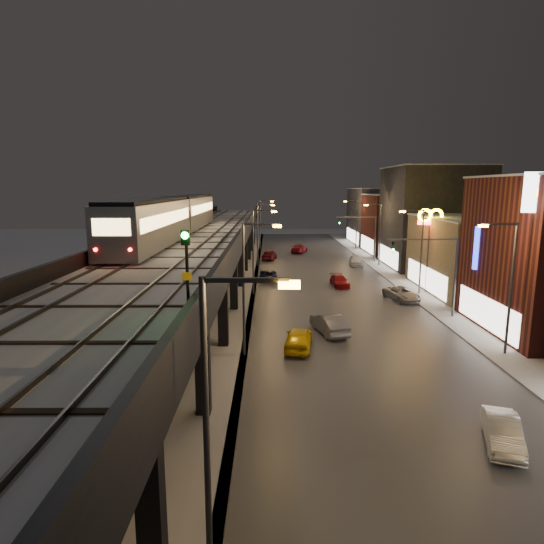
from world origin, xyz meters
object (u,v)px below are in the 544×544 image
object	(u,v)px
car_onc_silver	(502,433)
subway_train	(175,215)
car_taxi	(299,339)
car_onc_red	(356,261)
car_near_white	(329,324)
sign_citgo	(543,216)
rail_signal	(186,254)
car_mid_dark	(299,249)
car_mid_silver	(268,275)
car_onc_white	(339,281)
car_onc_dark	(402,294)
car_far_white	(269,255)

from	to	relation	value
car_onc_silver	subway_train	bearing A→B (deg)	144.10
car_taxi	car_onc_red	world-z (taller)	car_taxi
car_taxi	car_near_white	bearing A→B (deg)	-118.83
sign_citgo	car_taxi	bearing A→B (deg)	174.88
car_near_white	car_onc_silver	bearing A→B (deg)	95.25
car_onc_red	sign_citgo	xyz separation A→B (m)	(4.85, -36.19, 8.70)
rail_signal	car_mid_dark	xyz separation A→B (m)	(8.32, 61.99, -8.04)
car_taxi	car_mid_silver	xyz separation A→B (m)	(-2.19, 24.35, -0.15)
subway_train	car_mid_silver	world-z (taller)	subway_train
car_taxi	car_onc_silver	xyz separation A→B (m)	(8.15, -12.23, -0.13)
car_onc_white	sign_citgo	world-z (taller)	sign_citgo
rail_signal	car_mid_silver	bearing A→B (deg)	85.55
car_onc_white	sign_citgo	bearing A→B (deg)	-70.80
car_mid_silver	car_onc_silver	world-z (taller)	car_onc_silver
car_mid_silver	car_mid_dark	world-z (taller)	car_mid_dark
car_mid_silver	car_onc_white	bearing A→B (deg)	154.77
rail_signal	car_taxi	world-z (taller)	rail_signal
car_onc_dark	car_taxi	bearing A→B (deg)	-143.90
subway_train	car_onc_white	distance (m)	19.92
car_taxi	sign_citgo	distance (m)	17.79
car_taxi	car_far_white	size ratio (longest dim) A/B	1.00
car_onc_dark	rail_signal	bearing A→B (deg)	-135.75
subway_train	car_onc_red	bearing A→B (deg)	41.01
car_far_white	car_taxi	bearing A→B (deg)	103.97
car_onc_red	car_onc_white	bearing A→B (deg)	-103.36
car_onc_dark	car_onc_red	distance (m)	20.84
car_mid_silver	car_onc_red	xyz separation A→B (m)	(12.79, 10.45, 0.14)
subway_train	car_taxi	xyz separation A→B (m)	(11.54, -15.55, -7.70)
rail_signal	car_mid_dark	bearing A→B (deg)	82.36
car_mid_dark	car_far_white	world-z (taller)	car_far_white
car_near_white	car_onc_dark	xyz separation A→B (m)	(8.68, 10.54, -0.12)
subway_train	car_onc_white	xyz separation A→B (m)	(17.57, 5.13, -7.85)
car_mid_silver	sign_citgo	world-z (taller)	sign_citgo
car_onc_dark	sign_citgo	world-z (taller)	sign_citgo
car_mid_silver	car_onc_dark	bearing A→B (deg)	141.26
car_onc_silver	car_onc_red	xyz separation A→B (m)	(2.45, 47.04, 0.12)
subway_train	sign_citgo	world-z (taller)	sign_citgo
car_far_white	car_onc_white	xyz separation A→B (m)	(8.06, -19.73, -0.15)
car_onc_silver	car_onc_dark	size ratio (longest dim) A/B	0.83
car_near_white	car_onc_white	size ratio (longest dim) A/B	1.11
car_mid_dark	car_onc_red	xyz separation A→B (m)	(7.43, -13.54, 0.03)
car_far_white	car_mid_silver	bearing A→B (deg)	100.53
car_mid_dark	car_onc_white	xyz separation A→B (m)	(2.85, -27.68, -0.12)
sign_citgo	rail_signal	bearing A→B (deg)	-149.26
car_near_white	car_mid_silver	bearing A→B (deg)	-91.44
subway_train	car_mid_silver	size ratio (longest dim) A/B	8.37
subway_train	car_onc_dark	bearing A→B (deg)	-3.95
car_taxi	subway_train	bearing A→B (deg)	-45.27
car_mid_silver	car_onc_dark	distance (m)	17.00
rail_signal	car_far_white	xyz separation A→B (m)	(3.11, 54.04, -8.00)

